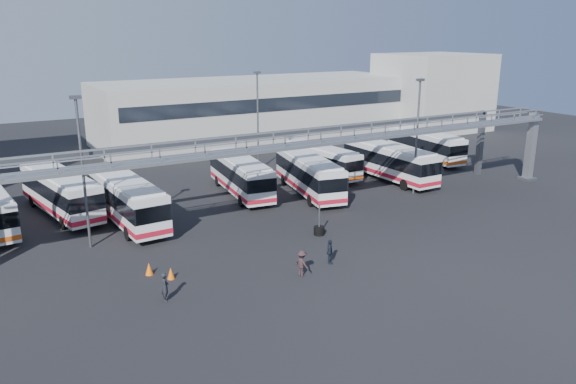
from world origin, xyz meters
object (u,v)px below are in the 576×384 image
bus_5 (309,173)px  cone_right (171,273)px  bus_1 (60,191)px  bus_6 (321,159)px  light_pole_mid (417,130)px  light_pole_left (82,165)px  cone_left (149,269)px  bus_7 (389,161)px  pedestrian_c (302,263)px  light_pole_back (258,116)px  bus_2 (127,199)px  tire_stack (319,230)px  bus_4 (241,174)px  pedestrian_a (165,287)px  bus_9 (425,144)px  pedestrian_d (330,252)px

bus_5 → cone_right: (-16.67, -11.23, -1.54)m
bus_1 → bus_6: 24.77m
light_pole_mid → cone_right: bearing=-165.1°
light_pole_left → cone_left: bearing=-71.6°
bus_5 → bus_7: bearing=13.0°
pedestrian_c → cone_right: bearing=50.7°
bus_5 → light_pole_back: bearing=100.2°
bus_2 → tire_stack: size_ratio=5.25×
bus_4 → bus_2: bearing=-158.3°
pedestrian_c → cone_left: bearing=46.4°
bus_5 → tire_stack: bearing=-106.5°
bus_7 → pedestrian_a: (-27.27, -14.04, -1.10)m
light_pole_left → tire_stack: light_pole_left is taller
bus_9 → cone_right: 38.88m
bus_2 → bus_9: bus_2 is taller
pedestrian_d → cone_right: size_ratio=2.23×
tire_stack → light_pole_back: bearing=75.0°
light_pole_back → bus_9: light_pole_back is taller
bus_2 → cone_right: (-0.49, -11.35, -1.58)m
bus_6 → tire_stack: size_ratio=4.60×
pedestrian_c → bus_5: bearing=-45.7°
bus_6 → tire_stack: (-9.61, -14.30, -1.31)m
bus_1 → bus_6: bearing=-10.1°
bus_1 → pedestrian_a: bearing=-93.2°
bus_7 → bus_9: bearing=27.3°
pedestrian_d → bus_1: bearing=63.5°
light_pole_mid → cone_right: size_ratio=14.38×
bus_2 → bus_7: 25.61m
bus_7 → bus_5: bearing=-178.8°
bus_1 → cone_left: bus_1 is taller
bus_1 → bus_5: (20.16, -4.84, -0.02)m
bus_4 → light_pole_back: bearing=60.1°
light_pole_mid → bus_2: size_ratio=0.88×
bus_7 → bus_9: size_ratio=1.03×
bus_2 → pedestrian_a: 14.09m
light_pole_mid → bus_4: bearing=150.9°
light_pole_mid → bus_6: bearing=111.0°
bus_6 → bus_9: bearing=-4.7°
tire_stack → cone_left: bearing=-177.2°
light_pole_back → pedestrian_a: bearing=-126.8°
light_pole_mid → pedestrian_d: light_pole_mid is taller
light_pole_left → light_pole_back: (20.00, 14.00, 0.00)m
light_pole_back → cone_left: 27.63m
bus_5 → light_pole_left: bearing=-157.9°
bus_7 → cone_left: bearing=-159.4°
light_pole_left → cone_right: size_ratio=14.38×
bus_2 → pedestrian_d: 16.77m
bus_4 → bus_7: bus_7 is taller
light_pole_left → pedestrian_d: light_pole_left is taller
light_pole_mid → bus_9: bearing=42.8°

